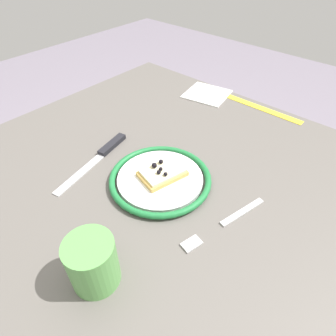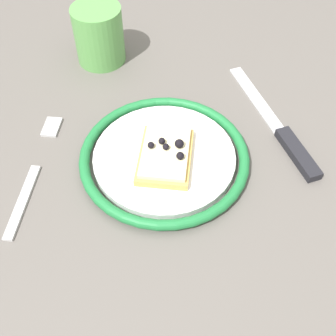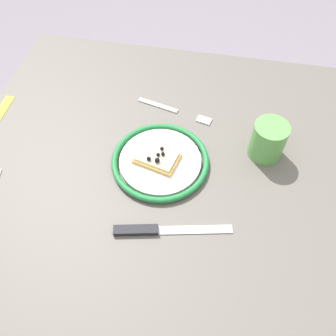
% 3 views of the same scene
% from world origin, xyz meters
% --- Properties ---
extents(ground_plane, '(6.00, 6.00, 0.00)m').
position_xyz_m(ground_plane, '(0.00, 0.00, 0.00)').
color(ground_plane, slate).
extents(dining_table, '(0.92, 0.95, 0.75)m').
position_xyz_m(dining_table, '(0.00, 0.00, 0.65)').
color(dining_table, '#5B5651').
rests_on(dining_table, ground_plane).
extents(plate, '(0.22, 0.22, 0.02)m').
position_xyz_m(plate, '(-0.03, -0.01, 0.76)').
color(plate, white).
rests_on(plate, dining_table).
extents(pizza_slice_near, '(0.09, 0.11, 0.03)m').
position_xyz_m(pizza_slice_near, '(-0.03, -0.01, 0.77)').
color(pizza_slice_near, tan).
rests_on(pizza_slice_near, plate).
extents(knife, '(0.07, 0.24, 0.01)m').
position_xyz_m(knife, '(0.14, 0.01, 0.75)').
color(knife, silver).
rests_on(knife, dining_table).
extents(fork, '(0.06, 0.20, 0.00)m').
position_xyz_m(fork, '(-0.20, -0.00, 0.75)').
color(fork, silver).
rests_on(fork, dining_table).
extents(cup, '(0.08, 0.08, 0.09)m').
position_xyz_m(cup, '(-0.11, 0.23, 0.79)').
color(cup, '#599E4C').
rests_on(cup, dining_table).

